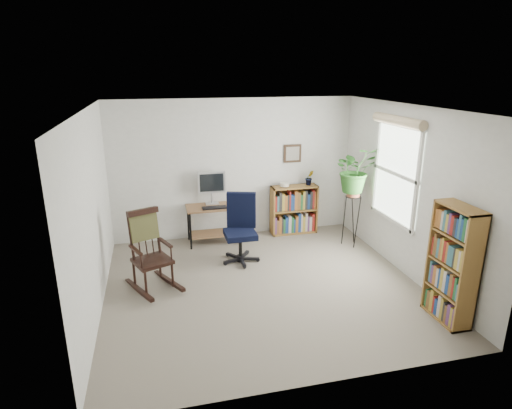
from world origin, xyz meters
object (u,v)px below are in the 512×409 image
object	(u,v)px
office_chair	(240,229)
rocking_chair	(152,251)
low_bookshelf	(294,210)
tall_bookshelf	(453,264)
desk	(214,224)

from	to	relation	value
office_chair	rocking_chair	xyz separation A→B (m)	(-1.32, -0.55, 0.02)
rocking_chair	low_bookshelf	bearing A→B (deg)	8.49
tall_bookshelf	low_bookshelf	bearing A→B (deg)	105.68
rocking_chair	office_chair	bearing A→B (deg)	-0.23
office_chair	low_bookshelf	xyz separation A→B (m)	(1.18, 0.98, -0.10)
desk	office_chair	size ratio (longest dim) A/B	0.84
low_bookshelf	rocking_chair	bearing A→B (deg)	-148.53
rocking_chair	tall_bookshelf	bearing A→B (deg)	-48.17
rocking_chair	tall_bookshelf	xyz separation A→B (m)	(3.38, -1.59, 0.16)
office_chair	tall_bookshelf	size ratio (longest dim) A/B	0.76
rocking_chair	tall_bookshelf	distance (m)	3.73
low_bookshelf	tall_bookshelf	distance (m)	3.25
desk	low_bookshelf	world-z (taller)	low_bookshelf
rocking_chair	desk	bearing A→B (deg)	30.84
tall_bookshelf	office_chair	bearing A→B (deg)	133.91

